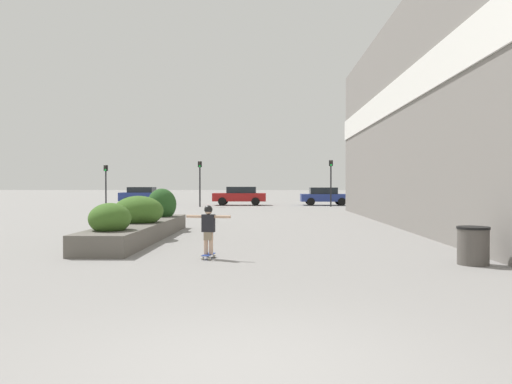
{
  "coord_description": "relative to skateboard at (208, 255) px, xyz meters",
  "views": [
    {
      "loc": [
        0.15,
        -4.51,
        1.69
      ],
      "look_at": [
        -0.46,
        17.55,
        1.36
      ],
      "focal_mm": 35.0,
      "sensor_mm": 36.0,
      "label": 1
    }
  ],
  "objects": [
    {
      "name": "skateboarder",
      "position": [
        0.0,
        0.0,
        0.71
      ],
      "size": [
        1.04,
        0.25,
        1.12
      ],
      "rotation": [
        0.0,
        0.0,
        -0.18
      ],
      "color": "tan",
      "rests_on": "skateboard"
    },
    {
      "name": "car_center_right",
      "position": [
        13.58,
        32.25,
        0.77
      ],
      "size": [
        4.65,
        1.99,
        1.58
      ],
      "rotation": [
        0.0,
        0.0,
        1.57
      ],
      "color": "slate",
      "rests_on": "ground_plane"
    },
    {
      "name": "car_center_left",
      "position": [
        5.9,
        29.67,
        0.7
      ],
      "size": [
        3.99,
        1.99,
        1.46
      ],
      "rotation": [
        0.0,
        0.0,
        -1.57
      ],
      "color": "navy",
      "rests_on": "ground_plane"
    },
    {
      "name": "traffic_light_right",
      "position": [
        6.09,
        27.04,
        2.36
      ],
      "size": [
        0.28,
        0.3,
        3.57
      ],
      "color": "black",
      "rests_on": "ground_plane"
    },
    {
      "name": "car_rightmost",
      "position": [
        -1.04,
        29.52,
        0.73
      ],
      "size": [
        4.33,
        1.9,
        1.51
      ],
      "rotation": [
        0.0,
        0.0,
        1.57
      ],
      "color": "maroon",
      "rests_on": "ground_plane"
    },
    {
      "name": "traffic_light_left",
      "position": [
        -3.92,
        26.46,
        2.3
      ],
      "size": [
        0.28,
        0.3,
        3.47
      ],
      "color": "black",
      "rests_on": "ground_plane"
    },
    {
      "name": "traffic_light_far_left",
      "position": [
        -11.31,
        26.93,
        2.13
      ],
      "size": [
        0.28,
        0.3,
        3.2
      ],
      "color": "black",
      "rests_on": "ground_plane"
    },
    {
      "name": "skateboard",
      "position": [
        0.0,
        0.0,
        0.0
      ],
      "size": [
        0.29,
        0.58,
        0.1
      ],
      "rotation": [
        0.0,
        0.0,
        -0.18
      ],
      "color": "navy",
      "rests_on": "ground_plane"
    },
    {
      "name": "planter_box",
      "position": [
        -2.62,
        4.09,
        0.46
      ],
      "size": [
        1.53,
        8.24,
        1.55
      ],
      "color": "#605B54",
      "rests_on": "ground_plane"
    },
    {
      "name": "building_wall_right",
      "position": [
        6.68,
        5.48,
        4.26
      ],
      "size": [
        0.67,
        32.16,
        8.64
      ],
      "color": "gray",
      "rests_on": "ground_plane"
    },
    {
      "name": "ground_plane",
      "position": [
        1.25,
        -6.83,
        -0.07
      ],
      "size": [
        300.0,
        300.0,
        0.0
      ],
      "primitive_type": "plane",
      "color": "gray"
    },
    {
      "name": "trash_bin",
      "position": [
        5.7,
        -0.72,
        0.34
      ],
      "size": [
        0.67,
        0.67,
        0.8
      ],
      "color": "#514C47",
      "rests_on": "ground_plane"
    },
    {
      "name": "car_leftmost",
      "position": [
        -9.3,
        30.47,
        0.72
      ],
      "size": [
        3.81,
        2.05,
        1.49
      ],
      "rotation": [
        0.0,
        0.0,
        -1.57
      ],
      "color": "navy",
      "rests_on": "ground_plane"
    }
  ]
}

